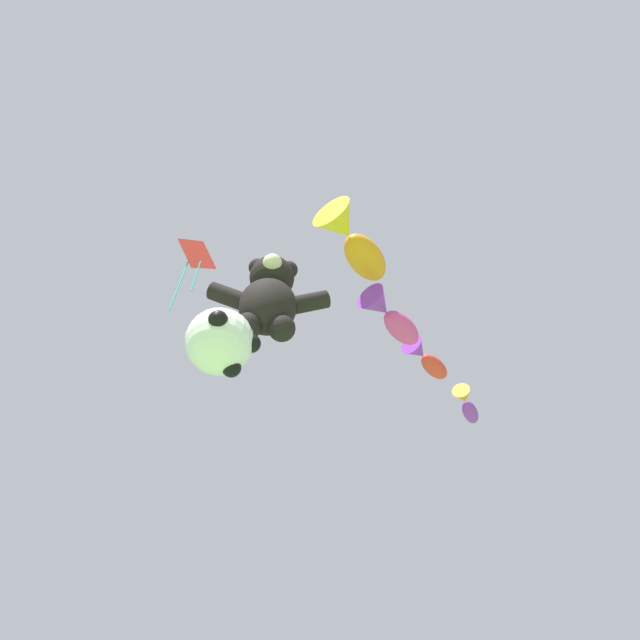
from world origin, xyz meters
name	(u,v)px	position (x,y,z in m)	size (l,w,h in m)	color
teddy_bear_kite	(269,297)	(0.58, 2.72, 8.83)	(2.22, 0.98, 2.25)	black
soccer_ball_kite	(221,342)	(-0.02, 2.48, 7.21)	(1.13, 1.13, 1.04)	white
fish_kite_tangerine	(353,241)	(2.34, 3.20, 12.04)	(2.13, 2.29, 1.03)	orange
fish_kite_magenta	(390,316)	(3.40, 4.68, 11.14)	(1.85, 1.82, 0.77)	#E53F9E
fish_kite_crimson	(426,359)	(4.63, 6.12, 11.33)	(1.53, 1.49, 0.61)	red
fish_kite_violet	(467,404)	(6.33, 8.04, 11.61)	(1.19, 1.56, 0.53)	purple
diamond_kite	(196,258)	(-1.58, 4.37, 12.65)	(0.96, 0.84, 3.06)	red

